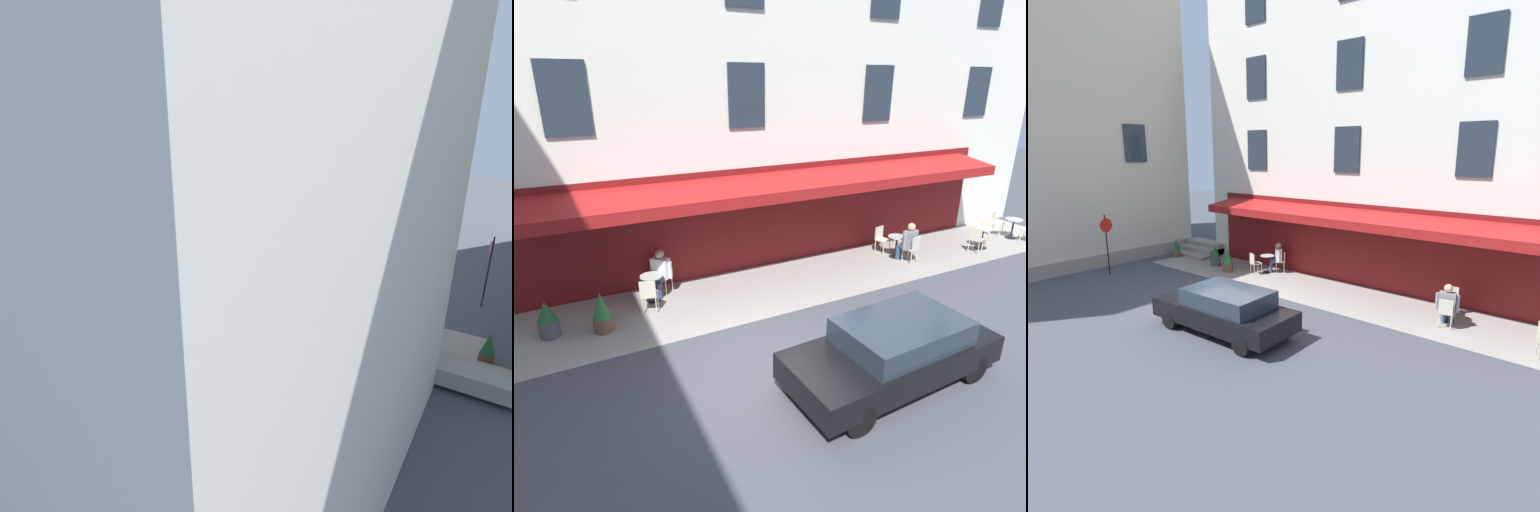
# 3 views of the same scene
# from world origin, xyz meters

# --- Properties ---
(ground_plane) EXTENTS (70.00, 70.00, 0.00)m
(ground_plane) POSITION_xyz_m (0.00, 0.00, 0.00)
(ground_plane) COLOR #42444C
(sidewalk_cafe_terrace) EXTENTS (20.50, 3.20, 0.01)m
(sidewalk_cafe_terrace) POSITION_xyz_m (-3.25, -3.40, 0.00)
(sidewalk_cafe_terrace) COLOR gray
(sidewalk_cafe_terrace) RESTS_ON ground_plane
(cafe_building_facade) EXTENTS (20.00, 10.70, 15.00)m
(cafe_building_facade) POSITION_xyz_m (-4.00, -9.49, 7.49)
(cafe_building_facade) COLOR silver
(cafe_building_facade) RESTS_ON ground_plane
(back_alley_steps) EXTENTS (2.40, 1.75, 0.60)m
(back_alley_steps) POSITION_xyz_m (6.60, -4.59, 0.24)
(back_alley_steps) COLOR gray
(back_alley_steps) RESTS_ON ground_plane
(cafe_table_mid_terrace) EXTENTS (0.60, 0.60, 0.75)m
(cafe_table_mid_terrace) POSITION_xyz_m (-6.45, -3.51, 0.49)
(cafe_table_mid_terrace) COLOR black
(cafe_table_mid_terrace) RESTS_ON ground_plane
(cafe_chair_cream_by_window) EXTENTS (0.48, 0.48, 0.91)m
(cafe_chair_cream_by_window) POSITION_xyz_m (-6.58, -2.89, 0.55)
(cafe_chair_cream_by_window) COLOR beige
(cafe_chair_cream_by_window) RESTS_ON ground_plane
(cafe_chair_cream_corner_right) EXTENTS (0.48, 0.48, 0.91)m
(cafe_chair_cream_corner_right) POSITION_xyz_m (-6.30, -4.12, 0.55)
(cafe_chair_cream_corner_right) COLOR beige
(cafe_chair_cream_corner_right) RESTS_ON ground_plane
(cafe_table_far_end) EXTENTS (0.60, 0.60, 0.75)m
(cafe_table_far_end) POSITION_xyz_m (1.63, -4.07, 0.49)
(cafe_table_far_end) COLOR black
(cafe_table_far_end) RESTS_ON ground_plane
(cafe_chair_cream_back_row) EXTENTS (0.51, 0.51, 0.91)m
(cafe_chair_cream_back_row) POSITION_xyz_m (1.85, -3.48, 0.55)
(cafe_chair_cream_back_row) COLOR beige
(cafe_chair_cream_back_row) RESTS_ON ground_plane
(cafe_chair_cream_facing_street) EXTENTS (0.57, 0.57, 0.91)m
(cafe_chair_cream_facing_street) POSITION_xyz_m (1.18, -4.51, 0.55)
(cafe_chair_cream_facing_street) COLOR beige
(cafe_chair_cream_facing_street) RESTS_ON ground_plane
(seated_patron_in_grey) EXTENTS (0.67, 0.62, 1.33)m
(seated_patron_in_grey) POSITION_xyz_m (-6.54, -3.10, 0.71)
(seated_patron_in_grey) COLOR navy
(seated_patron_in_grey) RESTS_ON ground_plane
(seated_companion_in_white) EXTENTS (0.64, 0.64, 1.31)m
(seated_companion_in_white) POSITION_xyz_m (1.33, -4.36, 0.70)
(seated_companion_in_white) COLOR navy
(seated_companion_in_white) RESTS_ON ground_plane
(no_parking_sign) EXTENTS (0.12, 0.58, 2.60)m
(no_parking_sign) POSITION_xyz_m (6.45, 0.60, 1.79)
(no_parking_sign) COLOR black
(no_parking_sign) RESTS_ON ground_plane
(potted_plant_mid_terrace) EXTENTS (0.46, 0.46, 0.91)m
(potted_plant_mid_terrace) POSITION_xyz_m (4.22, -3.36, 0.44)
(potted_plant_mid_terrace) COLOR #4C4C51
(potted_plant_mid_terrace) RESTS_ON ground_plane
(potted_plant_entrance_right) EXTENTS (0.45, 0.45, 1.01)m
(potted_plant_entrance_right) POSITION_xyz_m (3.05, -3.05, 0.50)
(potted_plant_entrance_right) COLOR brown
(potted_plant_entrance_right) RESTS_ON ground_plane
(potted_plant_by_steps) EXTENTS (0.40, 0.40, 0.93)m
(potted_plant_by_steps) POSITION_xyz_m (6.98, -3.24, 0.45)
(potted_plant_by_steps) COLOR brown
(potted_plant_by_steps) RESTS_ON ground_plane
(parked_car_black) EXTENTS (4.37, 1.97, 1.33)m
(parked_car_black) POSITION_xyz_m (-1.79, 1.53, 0.71)
(parked_car_black) COLOR black
(parked_car_black) RESTS_ON ground_plane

